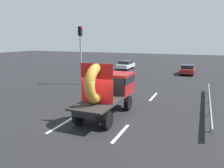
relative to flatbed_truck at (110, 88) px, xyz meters
The scene contains 10 objects.
ground_plane 2.22m from the flatbed_truck, 86.20° to the right, with size 120.00×120.00×0.00m, color black.
flatbed_truck is the anchor object (origin of this frame).
distant_sedan 18.61m from the flatbed_truck, 79.52° to the left, with size 1.69×3.93×1.28m.
traffic_light 9.62m from the flatbed_truck, 131.17° to the left, with size 0.42×0.36×5.79m.
guardrail 6.80m from the flatbed_truck, 30.09° to the left, with size 0.10×10.85×0.71m.
lane_dash_left_near 3.52m from the flatbed_truck, 122.78° to the right, with size 2.79×0.16×0.01m, color beige.
lane_dash_left_far 5.42m from the flatbed_truck, 109.09° to the left, with size 2.38×0.16×0.01m, color beige.
lane_dash_right_near 3.47m from the flatbed_truck, 56.50° to the right, with size 2.33×0.16×0.01m, color beige.
lane_dash_right_far 5.58m from the flatbed_truck, 71.53° to the left, with size 2.59×0.16×0.01m, color beige.
oncoming_car 20.59m from the flatbed_truck, 106.32° to the left, with size 1.76×4.11×1.34m.
Camera 1 is at (5.08, -10.54, 4.57)m, focal length 35.01 mm.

